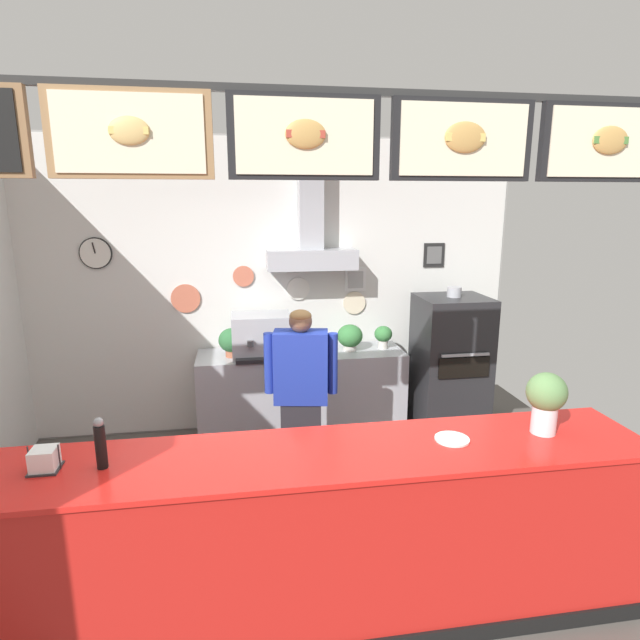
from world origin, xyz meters
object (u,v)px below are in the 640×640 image
(potted_oregano, at_px, (232,341))
(basil_vase, at_px, (546,400))
(shop_worker, at_px, (301,399))
(espresso_machine, at_px, (261,335))
(potted_sage, at_px, (314,339))
(pepper_grinder, at_px, (100,443))
(pizza_oven, at_px, (450,368))
(napkin_holder, at_px, (44,460))
(potted_basil, at_px, (383,335))
(potted_rosemary, at_px, (350,337))
(condiment_plate, at_px, (452,439))

(potted_oregano, xyz_separation_m, basil_vase, (1.86, -2.35, 0.19))
(shop_worker, relative_size, espresso_machine, 2.76)
(basil_vase, bearing_deg, potted_sage, 113.10)
(pepper_grinder, bearing_deg, basil_vase, 0.51)
(potted_sage, distance_m, pepper_grinder, 2.86)
(pizza_oven, relative_size, napkin_holder, 10.33)
(espresso_machine, height_order, potted_oregano, espresso_machine)
(potted_basil, bearing_deg, pepper_grinder, -132.35)
(potted_rosemary, xyz_separation_m, napkin_holder, (-2.13, -2.37, 0.05))
(potted_rosemary, relative_size, potted_oregano, 0.96)
(potted_rosemary, xyz_separation_m, pepper_grinder, (-1.84, -2.39, 0.13))
(espresso_machine, relative_size, pepper_grinder, 2.07)
(potted_sage, bearing_deg, potted_basil, -1.71)
(espresso_machine, relative_size, potted_basil, 2.43)
(potted_basil, height_order, pepper_grinder, pepper_grinder)
(espresso_machine, bearing_deg, potted_basil, 1.97)
(espresso_machine, relative_size, potted_oregano, 2.03)
(pizza_oven, bearing_deg, condiment_plate, -112.98)
(espresso_machine, bearing_deg, condiment_plate, -67.26)
(pizza_oven, height_order, espresso_machine, pizza_oven)
(pizza_oven, height_order, condiment_plate, pizza_oven)
(potted_oregano, height_order, condiment_plate, potted_oregano)
(napkin_holder, bearing_deg, basil_vase, 0.03)
(espresso_machine, bearing_deg, pizza_oven, -6.82)
(potted_rosemary, bearing_deg, espresso_machine, -179.11)
(potted_rosemary, distance_m, condiment_plate, 2.38)
(shop_worker, bearing_deg, basil_vase, 145.55)
(pizza_oven, distance_m, napkin_holder, 3.80)
(pizza_oven, xyz_separation_m, potted_sage, (-1.36, 0.29, 0.29))
(espresso_machine, bearing_deg, napkin_holder, -117.58)
(potted_oregano, bearing_deg, potted_basil, 1.66)
(potted_rosemary, bearing_deg, pepper_grinder, -127.66)
(condiment_plate, bearing_deg, espresso_machine, 112.74)
(condiment_plate, bearing_deg, shop_worker, 119.64)
(potted_sage, height_order, potted_basil, potted_basil)
(pizza_oven, xyz_separation_m, basil_vase, (-0.33, -2.12, 0.52))
(potted_sage, distance_m, basil_vase, 2.64)
(napkin_holder, distance_m, condiment_plate, 2.22)
(napkin_holder, relative_size, basil_vase, 0.41)
(pizza_oven, height_order, potted_sage, pizza_oven)
(pizza_oven, distance_m, potted_sage, 1.42)
(potted_sage, bearing_deg, potted_rosemary, -7.98)
(espresso_machine, distance_m, potted_rosemary, 0.90)
(pepper_grinder, xyz_separation_m, basil_vase, (2.51, 0.02, 0.07))
(potted_oregano, bearing_deg, shop_worker, -62.94)
(potted_oregano, bearing_deg, condiment_plate, -61.53)
(potted_oregano, height_order, pepper_grinder, pepper_grinder)
(pizza_oven, height_order, potted_basil, pizza_oven)
(potted_basil, xyz_separation_m, potted_oregano, (-1.55, -0.04, 0.02))
(shop_worker, xyz_separation_m, condiment_plate, (0.73, -1.28, 0.21))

